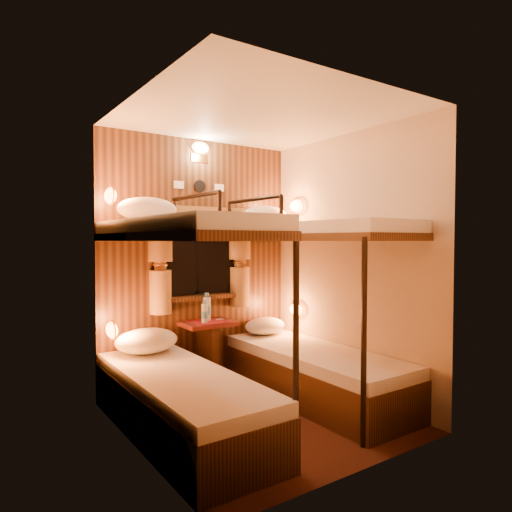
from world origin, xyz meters
TOP-DOWN VIEW (x-y plane):
  - floor at (0.00, 0.00)m, footprint 2.10×2.10m
  - ceiling at (0.00, 0.00)m, footprint 2.10×2.10m
  - wall_back at (0.00, 1.05)m, footprint 2.40×0.00m
  - wall_front at (0.00, -1.05)m, footprint 2.40×0.00m
  - wall_left at (-1.00, 0.00)m, footprint 0.00×2.40m
  - wall_right at (1.00, 0.00)m, footprint 0.00×2.40m
  - back_panel at (0.00, 1.04)m, footprint 2.00×0.03m
  - bunk_left at (-0.65, 0.07)m, footprint 0.72×1.90m
  - bunk_right at (0.65, 0.07)m, footprint 0.72×1.90m
  - window at (0.00, 1.00)m, footprint 1.00×0.12m
  - curtains at (0.00, 0.97)m, footprint 1.10×0.22m
  - back_fixtures at (0.00, 1.00)m, footprint 0.54×0.09m
  - reading_lamps at (-0.00, 0.70)m, footprint 2.00×0.20m
  - table at (0.00, 0.85)m, footprint 0.50×0.34m
  - bottle_left at (-0.07, 0.79)m, footprint 0.06×0.06m
  - bottle_right at (0.01, 0.90)m, footprint 0.08×0.08m
  - sachet_a at (0.14, 0.88)m, footprint 0.08×0.06m
  - sachet_b at (0.06, 0.86)m, footprint 0.07×0.06m
  - pillow_lower_left at (-0.65, 0.75)m, footprint 0.54×0.39m
  - pillow_lower_right at (0.65, 0.83)m, footprint 0.44×0.32m
  - pillow_upper_left at (-0.65, 0.71)m, footprint 0.51×0.36m
  - pillow_upper_right at (0.65, 0.83)m, footprint 0.48×0.35m

SIDE VIEW (x-z plane):
  - floor at x=0.00m, z-range 0.00..0.00m
  - table at x=0.00m, z-range 0.09..0.74m
  - pillow_lower_right at x=0.65m, z-range 0.46..0.63m
  - bunk_left at x=-0.65m, z-range -0.35..1.47m
  - bunk_right at x=0.65m, z-range -0.35..1.47m
  - pillow_lower_left at x=-0.65m, z-range 0.46..0.67m
  - sachet_b at x=0.06m, z-range 0.65..0.65m
  - sachet_a at x=0.14m, z-range 0.65..0.66m
  - bottle_left at x=-0.07m, z-range 0.64..0.85m
  - bottle_right at x=0.01m, z-range 0.63..0.90m
  - window at x=0.00m, z-range 0.79..1.58m
  - wall_back at x=0.00m, z-range 0.00..2.40m
  - wall_front at x=0.00m, z-range 0.00..2.40m
  - wall_left at x=-1.00m, z-range 0.00..2.40m
  - wall_right at x=1.00m, z-range 0.00..2.40m
  - back_panel at x=0.00m, z-range 0.00..2.40m
  - reading_lamps at x=0.00m, z-range 0.62..1.86m
  - curtains at x=0.00m, z-range 0.76..1.76m
  - pillow_upper_right at x=0.65m, z-range 1.59..1.78m
  - pillow_upper_left at x=-0.65m, z-range 1.59..1.79m
  - back_fixtures at x=0.00m, z-range 2.00..2.49m
  - ceiling at x=0.00m, z-range 2.40..2.40m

